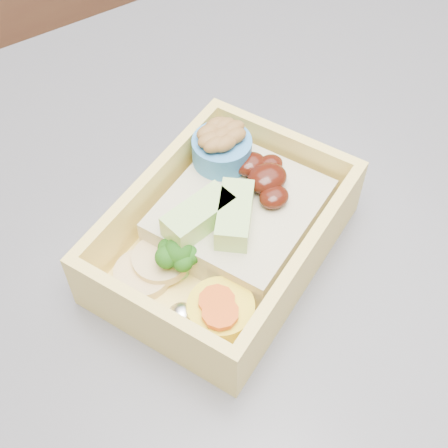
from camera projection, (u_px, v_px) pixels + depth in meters
bento_box at (226, 227)px, 0.43m from camera, size 0.21×0.19×0.06m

